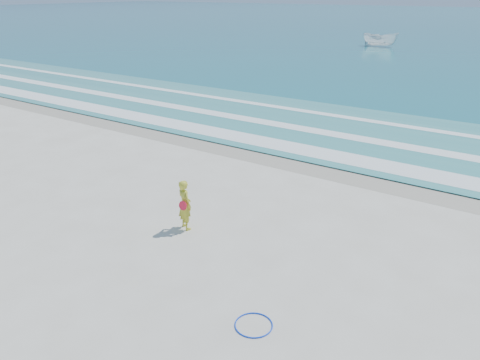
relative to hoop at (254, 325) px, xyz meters
The scene contains 9 objects.
ground 3.82m from the hoop, behind, with size 400.00×400.00×0.00m, color silver.
wet_sand 10.13m from the hoop, 112.03° to the left, with size 400.00×2.40×0.00m, color #B2A893.
shallow 14.88m from the hoop, 104.79° to the left, with size 400.00×10.00×0.01m, color #59B7AD.
foam_near 11.34m from the hoop, 109.56° to the left, with size 400.00×1.40×0.01m, color white.
foam_mid 14.11m from the hoop, 105.62° to the left, with size 400.00×0.90×0.01m, color white.
foam_far 17.31m from the hoop, 102.68° to the left, with size 400.00×0.60×0.01m, color white.
hoop is the anchor object (origin of this frame).
boat 53.00m from the hoop, 106.03° to the left, with size 1.59×4.22×1.63m, color white.
woman 4.70m from the hoop, 147.72° to the left, with size 0.64×0.54×1.49m.
Camera 1 is at (7.94, -6.99, 6.44)m, focal length 35.00 mm.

